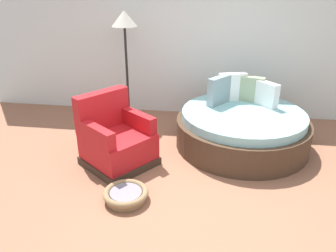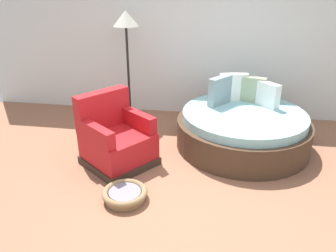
% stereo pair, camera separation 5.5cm
% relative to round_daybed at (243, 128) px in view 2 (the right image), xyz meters
% --- Properties ---
extents(ground_plane, '(8.00, 8.00, 0.02)m').
position_rel_round_daybed_xyz_m(ground_plane, '(-0.66, -1.30, -0.29)').
color(ground_plane, '#936047').
extents(back_wall, '(8.00, 0.12, 2.66)m').
position_rel_round_daybed_xyz_m(back_wall, '(-0.66, 1.25, 1.05)').
color(back_wall, silver).
rests_on(back_wall, ground_plane).
extents(round_daybed, '(1.91, 1.91, 0.96)m').
position_rel_round_daybed_xyz_m(round_daybed, '(0.00, 0.00, 0.00)').
color(round_daybed, '#473323').
rests_on(round_daybed, ground_plane).
extents(red_armchair, '(1.12, 1.12, 0.94)m').
position_rel_round_daybed_xyz_m(red_armchair, '(-1.68, -0.76, 0.05)').
color(red_armchair, '#38281E').
rests_on(red_armchair, ground_plane).
extents(pet_basket, '(0.51, 0.51, 0.13)m').
position_rel_round_daybed_xyz_m(pet_basket, '(-1.35, -1.55, -0.21)').
color(pet_basket, '#8E704C').
rests_on(pet_basket, ground_plane).
extents(floor_lamp, '(0.40, 0.40, 1.82)m').
position_rel_round_daybed_xyz_m(floor_lamp, '(-1.88, 0.73, 1.25)').
color(floor_lamp, black).
rests_on(floor_lamp, ground_plane).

